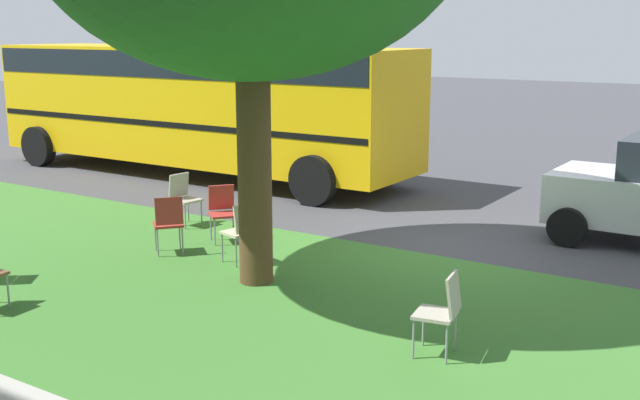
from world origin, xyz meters
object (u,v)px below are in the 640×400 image
(chair_5, at_px, (242,228))
(chair_6, at_px, (443,308))
(chair_2, at_px, (183,195))
(school_bus, at_px, (196,97))
(chair_3, at_px, (223,209))
(chair_0, at_px, (169,220))

(chair_5, distance_m, chair_6, 3.97)
(chair_2, distance_m, school_bus, 4.95)
(chair_3, bearing_deg, chair_5, 142.18)
(chair_6, bearing_deg, chair_5, -21.02)
(chair_3, height_order, school_bus, school_bus)
(chair_0, distance_m, chair_6, 5.04)
(chair_0, bearing_deg, school_bus, -51.96)
(chair_2, bearing_deg, chair_5, 151.67)
(chair_3, bearing_deg, chair_0, 79.83)
(chair_6, bearing_deg, chair_2, -23.86)
(chair_0, relative_size, chair_2, 1.00)
(chair_2, distance_m, chair_5, 2.52)
(chair_0, bearing_deg, chair_5, -169.07)
(chair_3, bearing_deg, chair_2, -18.90)
(chair_2, xyz_separation_m, school_bus, (3.00, -3.73, 1.24))
(chair_2, xyz_separation_m, chair_6, (-5.93, 2.62, 0.00))
(chair_2, distance_m, chair_6, 6.48)
(chair_5, xyz_separation_m, chair_6, (-3.71, 1.42, 0.00))
(chair_3, xyz_separation_m, chair_5, (-1.01, 0.78, 0.00))
(chair_0, xyz_separation_m, chair_2, (1.03, -1.43, 0.00))
(chair_0, height_order, chair_2, same)
(chair_0, height_order, chair_5, same)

